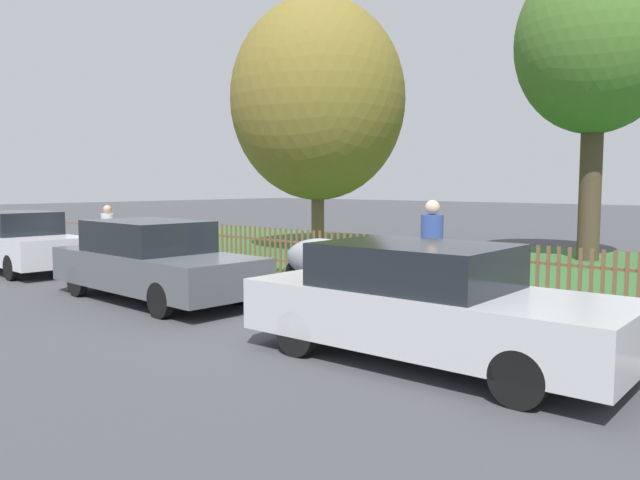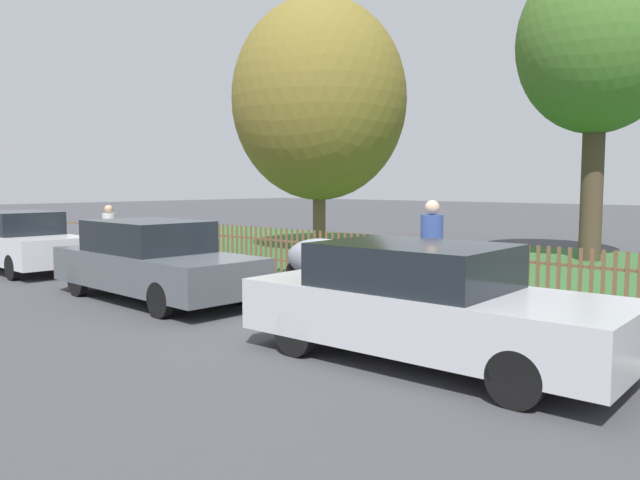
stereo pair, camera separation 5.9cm
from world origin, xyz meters
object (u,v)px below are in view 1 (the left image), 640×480
object	(u,v)px
covered_motorcycle	(325,259)
parked_car_navy_estate	(427,303)
tree_nearest_kerb	(318,100)
tree_behind_motorcycle	(596,45)
parked_car_silver_hatchback	(21,242)
parked_car_black_saloon	(153,261)
pedestrian_near_fence	(108,232)
pedestrian_by_lamp	(432,248)

from	to	relation	value
covered_motorcycle	parked_car_navy_estate	bearing A→B (deg)	-38.12
tree_nearest_kerb	parked_car_navy_estate	bearing A→B (deg)	-42.54
tree_behind_motorcycle	parked_car_silver_hatchback	bearing A→B (deg)	-129.98
parked_car_black_saloon	pedestrian_near_fence	size ratio (longest dim) A/B	2.91
parked_car_black_saloon	covered_motorcycle	xyz separation A→B (m)	(1.69, 2.85, -0.09)
tree_nearest_kerb	pedestrian_near_fence	size ratio (longest dim) A/B	5.01
parked_car_silver_hatchback	parked_car_black_saloon	bearing A→B (deg)	1.88
covered_motorcycle	pedestrian_near_fence	bearing A→B (deg)	-173.29
parked_car_navy_estate	tree_nearest_kerb	xyz separation A→B (m)	(-9.46, 8.68, 4.07)
pedestrian_near_fence	pedestrian_by_lamp	bearing A→B (deg)	160.48
pedestrian_near_fence	pedestrian_by_lamp	distance (m)	9.03
parked_car_navy_estate	covered_motorcycle	bearing A→B (deg)	142.98
tree_nearest_kerb	tree_behind_motorcycle	xyz separation A→B (m)	(7.53, 2.87, 1.10)
parked_car_black_saloon	parked_car_navy_estate	xyz separation A→B (m)	(5.90, -0.12, -0.01)
parked_car_black_saloon	covered_motorcycle	world-z (taller)	parked_car_black_saloon
pedestrian_near_fence	tree_nearest_kerb	bearing A→B (deg)	-123.56
tree_behind_motorcycle	pedestrian_by_lamp	distance (m)	10.12
tree_behind_motorcycle	pedestrian_by_lamp	world-z (taller)	tree_behind_motorcycle
parked_car_silver_hatchback	covered_motorcycle	bearing A→B (deg)	23.28
parked_car_black_saloon	pedestrian_near_fence	bearing A→B (deg)	160.80
covered_motorcycle	parked_car_black_saloon	bearing A→B (deg)	-123.56
parked_car_silver_hatchback	pedestrian_by_lamp	size ratio (longest dim) A/B	2.21
parked_car_black_saloon	tree_nearest_kerb	world-z (taller)	tree_nearest_kerb
parked_car_silver_hatchback	parked_car_black_saloon	world-z (taller)	parked_car_silver_hatchback
parked_car_navy_estate	tree_behind_motorcycle	world-z (taller)	tree_behind_motorcycle
covered_motorcycle	tree_nearest_kerb	bearing A→B (deg)	129.82
parked_car_navy_estate	tree_behind_motorcycle	size ratio (longest dim) A/B	0.55
pedestrian_near_fence	pedestrian_by_lamp	size ratio (longest dim) A/B	0.86
pedestrian_by_lamp	tree_behind_motorcycle	bearing A→B (deg)	101.23
parked_car_black_saloon	pedestrian_near_fence	xyz separation A→B (m)	(-4.66, 1.78, 0.18)
parked_car_navy_estate	tree_nearest_kerb	world-z (taller)	tree_nearest_kerb
parked_car_black_saloon	parked_car_navy_estate	bearing A→B (deg)	0.50
parked_car_black_saloon	tree_behind_motorcycle	world-z (taller)	tree_behind_motorcycle
parked_car_silver_hatchback	covered_motorcycle	xyz separation A→B (m)	(7.29, 2.83, -0.09)
parked_car_black_saloon	pedestrian_by_lamp	world-z (taller)	pedestrian_by_lamp
tree_nearest_kerb	pedestrian_near_fence	xyz separation A→B (m)	(-1.10, -6.77, -3.88)
parked_car_silver_hatchback	tree_nearest_kerb	distance (m)	9.67
parked_car_silver_hatchback	parked_car_black_saloon	size ratio (longest dim) A/B	0.89
tree_nearest_kerb	tree_behind_motorcycle	distance (m)	8.13
parked_car_black_saloon	pedestrian_by_lamp	xyz separation A→B (m)	(4.33, 2.54, 0.33)
parked_car_silver_hatchback	tree_nearest_kerb	size ratio (longest dim) A/B	0.51
parked_car_silver_hatchback	parked_car_black_saloon	xyz separation A→B (m)	(5.60, -0.02, 0.00)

